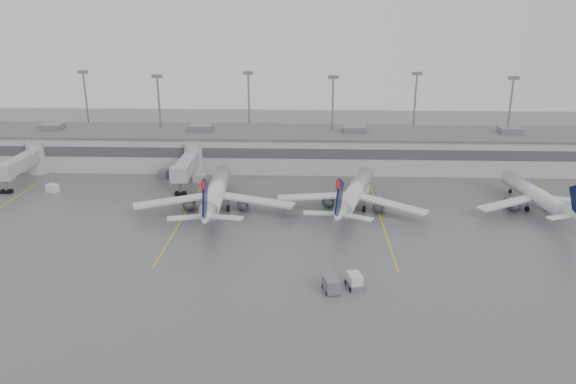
{
  "coord_description": "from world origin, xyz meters",
  "views": [
    {
      "loc": [
        4.63,
        -67.75,
        36.06
      ],
      "look_at": [
        1.16,
        24.0,
        5.0
      ],
      "focal_mm": 35.0,
      "sensor_mm": 36.0,
      "label": 1
    }
  ],
  "objects_px": {
    "jet_mid_right": "(353,193)",
    "baggage_tug": "(355,282)",
    "jet_mid_left": "(216,193)",
    "jet_far_right": "(538,196)"
  },
  "relations": [
    {
      "from": "jet_mid_left",
      "to": "jet_far_right",
      "type": "bearing_deg",
      "value": -0.47
    },
    {
      "from": "jet_mid_right",
      "to": "jet_mid_left",
      "type": "bearing_deg",
      "value": -162.11
    },
    {
      "from": "jet_mid_left",
      "to": "jet_mid_right",
      "type": "xyz_separation_m",
      "value": [
        25.06,
        1.23,
        -0.17
      ]
    },
    {
      "from": "jet_mid_left",
      "to": "baggage_tug",
      "type": "height_order",
      "value": "jet_mid_left"
    },
    {
      "from": "jet_mid_right",
      "to": "baggage_tug",
      "type": "bearing_deg",
      "value": -78.61
    },
    {
      "from": "jet_mid_right",
      "to": "jet_far_right",
      "type": "height_order",
      "value": "jet_mid_right"
    },
    {
      "from": "jet_mid_right",
      "to": "jet_far_right",
      "type": "distance_m",
      "value": 33.44
    },
    {
      "from": "jet_mid_left",
      "to": "jet_far_right",
      "type": "height_order",
      "value": "jet_mid_left"
    },
    {
      "from": "jet_far_right",
      "to": "baggage_tug",
      "type": "height_order",
      "value": "jet_far_right"
    },
    {
      "from": "jet_mid_left",
      "to": "jet_mid_right",
      "type": "distance_m",
      "value": 25.09
    }
  ]
}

